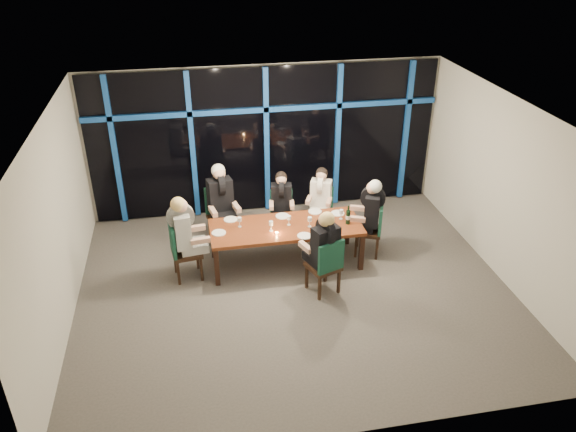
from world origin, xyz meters
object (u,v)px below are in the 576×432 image
Objects in this scene: chair_near_mid at (326,264)px; chair_end_right at (373,227)px; diner_end_right at (370,207)px; wine_bottle at (348,217)px; chair_far_left at (220,212)px; chair_end_left at (181,248)px; diner_far_left at (220,193)px; dining_table at (286,229)px; chair_far_mid at (281,211)px; chair_far_right at (321,207)px; diner_end_left at (184,226)px; diner_far_right at (321,192)px; diner_near_mid at (324,240)px; diner_far_mid at (281,196)px; water_pitcher at (328,220)px.

chair_end_right is at bearing -158.19° from chair_near_mid.
diner_end_right is at bearing -155.24° from chair_near_mid.
diner_end_right is 0.48m from wine_bottle.
chair_far_left is 2.42m from wine_bottle.
diner_far_left reaches higher than chair_end_left.
dining_table is 2.85× the size of chair_far_mid.
chair_end_right reaches higher than chair_far_right.
diner_end_left is at bearing -133.25° from chair_far_right.
chair_near_mid is 1.54m from diner_end_right.
chair_far_right is 0.92× the size of chair_end_right.
chair_end_left is (-1.89, -1.10, 0.07)m from chair_far_mid.
chair_far_right is 0.37m from diner_far_right.
diner_near_mid is at bearing -118.35° from diner_end_left.
wine_bottle is at bearing -37.67° from diner_far_mid.
chair_far_mid is 1.29m from water_pitcher.
chair_far_left reaches higher than dining_table.
chair_far_left is 2.54m from chair_near_mid.
diner_far_mid is 4.67× the size of water_pitcher.
chair_far_right is at bearing -123.24° from diner_near_mid.
chair_end_right is (3.39, 0.14, -0.02)m from chair_end_left.
chair_end_left is at bearing -133.72° from chair_far_right.
diner_end_left reaches higher than chair_end_right.
water_pitcher is (0.24, 0.91, 0.28)m from chair_near_mid.
diner_far_right is at bearing -119.66° from diner_end_right.
wine_bottle is at bearing -6.33° from dining_table.
diner_far_left reaches higher than diner_end_right.
chair_near_mid reaches higher than chair_far_right.
chair_far_left reaches higher than chair_near_mid.
chair_far_mid is at bearing -66.41° from diner_end_left.
chair_near_mid is 0.98m from water_pitcher.
diner_far_mid is (1.88, 1.02, 0.30)m from chair_end_left.
chair_end_right is (1.50, -0.96, 0.05)m from chair_far_mid.
diner_near_mid is at bearing -127.72° from wine_bottle.
chair_end_left is 5.42× the size of water_pitcher.
chair_end_right is at bearing -11.91° from water_pitcher.
diner_near_mid reaches higher than chair_near_mid.
diner_end_left is at bearing -132.19° from chair_far_left.
dining_table is 2.51× the size of diner_far_left.
diner_end_right reaches higher than dining_table.
chair_far_left is 1.09× the size of diner_end_right.
chair_end_right is at bearing -21.95° from diner_far_mid.
diner_near_mid is (0.36, -1.83, 0.09)m from diner_far_mid.
chair_far_right is at bearing -120.94° from chair_end_right.
chair_far_left is 0.43m from diner_far_left.
dining_table is 0.74m from water_pitcher.
diner_end_left is (-0.66, -1.14, 0.39)m from chair_far_left.
chair_end_left reaches higher than chair_near_mid.
diner_far_mid reaches higher than chair_far_mid.
chair_end_right is 1.03× the size of diner_end_right.
chair_far_left is 1.17m from diner_far_mid.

